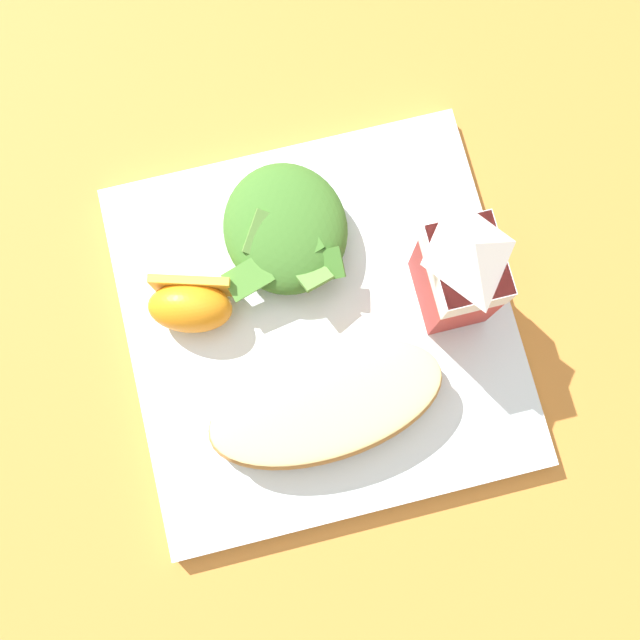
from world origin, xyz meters
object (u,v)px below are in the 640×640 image
object	(u,v)px
white_plate	(320,325)
orange_wedge_front	(190,305)
cheesy_pizza_bread	(326,403)
milk_carton	(459,266)
green_salad_pile	(285,229)

from	to	relation	value
white_plate	orange_wedge_front	size ratio (longest dim) A/B	4.13
cheesy_pizza_bread	white_plate	bearing A→B (deg)	170.18
milk_carton	orange_wedge_front	xyz separation A→B (m)	(-0.03, -0.18, -0.04)
green_salad_pile	milk_carton	bearing A→B (deg)	58.22
white_plate	green_salad_pile	world-z (taller)	green_salad_pile
cheesy_pizza_bread	green_salad_pile	bearing A→B (deg)	179.28
orange_wedge_front	cheesy_pizza_bread	bearing A→B (deg)	40.27
cheesy_pizza_bread	orange_wedge_front	xyz separation A→B (m)	(-0.09, -0.08, 0.00)
green_salad_pile	milk_carton	distance (m)	0.13
white_plate	green_salad_pile	size ratio (longest dim) A/B	2.69
cheesy_pizza_bread	green_salad_pile	distance (m)	0.13
green_salad_pile	white_plate	bearing A→B (deg)	7.22
green_salad_pile	cheesy_pizza_bread	bearing A→B (deg)	-0.72
green_salad_pile	orange_wedge_front	bearing A→B (deg)	-63.86
cheesy_pizza_bread	orange_wedge_front	size ratio (longest dim) A/B	2.57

